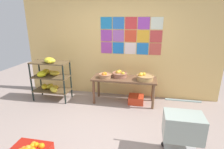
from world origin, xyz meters
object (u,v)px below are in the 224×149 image
object	(u,v)px
banana_shelf_unit	(50,76)
shopping_cart	(183,128)
display_table	(124,81)
fruit_basket_right	(120,74)
fruit_basket_left	(145,77)
produce_crate_under_table	(136,99)
fruit_basket_centre	(105,75)

from	to	relation	value
banana_shelf_unit	shopping_cart	xyz separation A→B (m)	(2.89, -1.44, -0.17)
display_table	fruit_basket_right	size ratio (longest dim) A/B	4.17
fruit_basket_left	produce_crate_under_table	world-z (taller)	fruit_basket_left
shopping_cart	fruit_basket_right	bearing A→B (deg)	124.51
fruit_basket_left	shopping_cart	world-z (taller)	shopping_cart
banana_shelf_unit	fruit_basket_left	distance (m)	2.30
display_table	fruit_basket_right	world-z (taller)	fruit_basket_right
banana_shelf_unit	fruit_basket_centre	size ratio (longest dim) A/B	3.62
banana_shelf_unit	display_table	distance (m)	1.83
fruit_basket_centre	fruit_basket_left	bearing A→B (deg)	0.84
display_table	shopping_cart	size ratio (longest dim) A/B	1.86
display_table	fruit_basket_right	bearing A→B (deg)	152.97
fruit_basket_centre	produce_crate_under_table	size ratio (longest dim) A/B	0.85
produce_crate_under_table	fruit_basket_right	bearing A→B (deg)	174.05
display_table	produce_crate_under_table	bearing A→B (deg)	2.93
fruit_basket_right	shopping_cart	bearing A→B (deg)	-54.68
banana_shelf_unit	fruit_basket_left	world-z (taller)	banana_shelf_unit
fruit_basket_right	fruit_basket_centre	xyz separation A→B (m)	(-0.33, -0.13, -0.00)
fruit_basket_centre	produce_crate_under_table	bearing A→B (deg)	6.62
banana_shelf_unit	shopping_cart	bearing A→B (deg)	-26.42
fruit_basket_right	banana_shelf_unit	bearing A→B (deg)	-171.92
display_table	produce_crate_under_table	world-z (taller)	display_table
banana_shelf_unit	fruit_basket_left	bearing A→B (deg)	3.10
banana_shelf_unit	shopping_cart	size ratio (longest dim) A/B	1.36
produce_crate_under_table	shopping_cart	distance (m)	1.84
fruit_basket_right	produce_crate_under_table	world-z (taller)	fruit_basket_right
shopping_cart	banana_shelf_unit	bearing A→B (deg)	152.76
fruit_basket_left	display_table	bearing A→B (deg)	173.09
fruit_basket_right	produce_crate_under_table	xyz separation A→B (m)	(0.42, -0.04, -0.61)
produce_crate_under_table	shopping_cart	size ratio (longest dim) A/B	0.44
banana_shelf_unit	display_table	bearing A→B (deg)	5.73
fruit_basket_centre	display_table	bearing A→B (deg)	9.08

